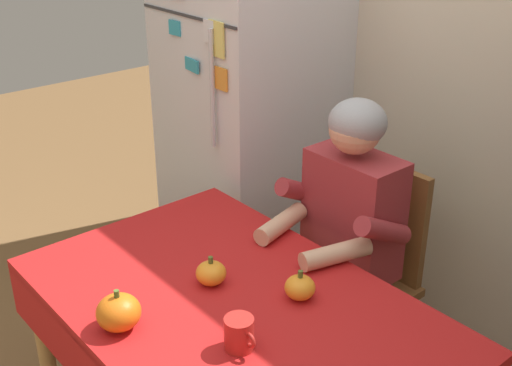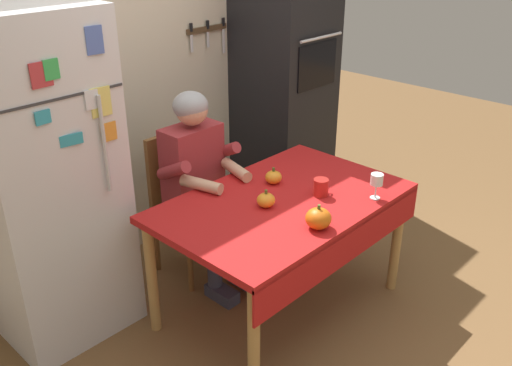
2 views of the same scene
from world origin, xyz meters
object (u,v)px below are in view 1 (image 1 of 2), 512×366
at_px(dining_table, 228,326).
at_px(pumpkin_medium, 119,312).
at_px(coffee_mug, 239,334).
at_px(pumpkin_small, 300,287).
at_px(seated_person, 340,232).
at_px(refrigerator, 251,117).
at_px(pumpkin_large, 211,273).
at_px(chair_behind_person, 369,266).

bearing_deg(dining_table, pumpkin_medium, -109.99).
height_order(coffee_mug, pumpkin_small, same).
bearing_deg(seated_person, pumpkin_small, -62.63).
height_order(refrigerator, dining_table, refrigerator).
relative_size(coffee_mug, pumpkin_medium, 0.86).
bearing_deg(pumpkin_large, coffee_mug, -23.01).
xyz_separation_m(refrigerator, chair_behind_person, (0.86, -0.09, -0.39)).
relative_size(chair_behind_person, coffee_mug, 8.24).
bearing_deg(pumpkin_large, pumpkin_small, 33.89).
height_order(pumpkin_medium, pumpkin_small, pumpkin_medium).
xyz_separation_m(coffee_mug, pumpkin_large, (-0.31, 0.13, -0.01)).
bearing_deg(seated_person, pumpkin_large, -93.40).
bearing_deg(chair_behind_person, refrigerator, 173.98).
height_order(seated_person, pumpkin_large, seated_person).
distance_m(seated_person, pumpkin_medium, 0.92).
bearing_deg(chair_behind_person, dining_table, -83.36).
xyz_separation_m(seated_person, pumpkin_medium, (-0.02, -0.92, 0.06)).
distance_m(chair_behind_person, pumpkin_medium, 1.14).
distance_m(pumpkin_medium, pumpkin_small, 0.56).
height_order(seated_person, pumpkin_medium, seated_person).
xyz_separation_m(refrigerator, pumpkin_medium, (0.84, -1.20, -0.11)).
relative_size(pumpkin_large, pumpkin_small, 1.01).
bearing_deg(coffee_mug, refrigerator, 139.06).
xyz_separation_m(chair_behind_person, seated_person, (0.00, -0.19, 0.23)).
bearing_deg(pumpkin_small, coffee_mug, -77.45).
distance_m(refrigerator, dining_table, 1.32).
height_order(chair_behind_person, pumpkin_large, chair_behind_person).
relative_size(dining_table, pumpkin_medium, 10.60).
height_order(chair_behind_person, seated_person, seated_person).
distance_m(refrigerator, seated_person, 0.92).
bearing_deg(refrigerator, chair_behind_person, -6.02).
xyz_separation_m(dining_table, seated_person, (-0.09, 0.60, 0.08)).
relative_size(seated_person, pumpkin_large, 12.43).
xyz_separation_m(coffee_mug, pumpkin_small, (-0.07, 0.30, -0.01)).
distance_m(coffee_mug, pumpkin_small, 0.30).
xyz_separation_m(dining_table, pumpkin_medium, (-0.11, -0.31, 0.14)).
relative_size(chair_behind_person, seated_person, 0.75).
height_order(dining_table, seated_person, seated_person).
relative_size(refrigerator, pumpkin_large, 17.97).
distance_m(dining_table, pumpkin_large, 0.18).
height_order(pumpkin_large, pumpkin_small, same).
height_order(dining_table, pumpkin_small, pumpkin_small).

